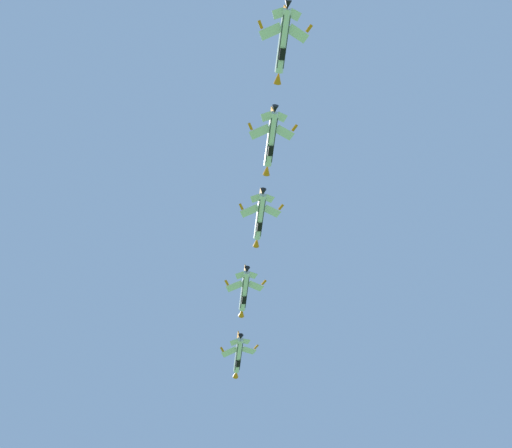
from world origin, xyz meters
TOP-DOWN VIEW (x-y plane):
  - fighter_jet_lead at (33.59, 104.80)m, footprint 10.20×15.76m
  - fighter_jet_left_wing at (27.61, 83.74)m, footprint 10.30×15.76m
  - fighter_jet_right_wing at (23.59, 62.20)m, footprint 10.29×15.76m
  - fighter_jet_left_outer at (18.17, 41.58)m, footprint 10.26×15.76m
  - fighter_jet_right_outer at (12.90, 21.92)m, footprint 10.32×15.76m

SIDE VIEW (x-z plane):
  - fighter_jet_left_outer at x=18.17m, z-range 111.66..116.05m
  - fighter_jet_right_outer at x=12.90m, z-range 111.90..116.29m
  - fighter_jet_lead at x=33.59m, z-range 113.42..117.79m
  - fighter_jet_left_wing at x=27.61m, z-range 114.15..118.54m
  - fighter_jet_right_wing at x=23.59m, z-range 114.97..119.36m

